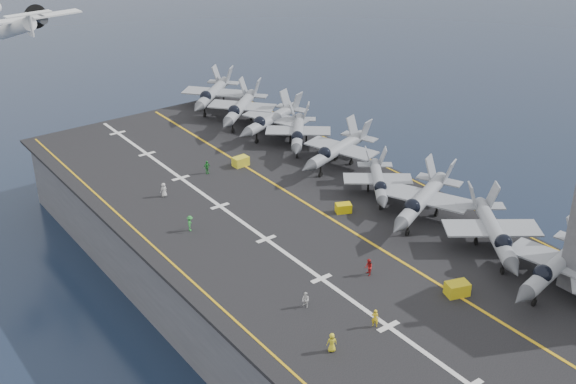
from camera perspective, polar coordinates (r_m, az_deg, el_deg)
ground at (r=90.28m, az=1.52°, el=-8.33°), size 500.00×500.00×0.00m
hull at (r=87.52m, az=1.55°, el=-5.64°), size 36.00×90.00×10.00m
flight_deck at (r=84.88m, az=1.60°, el=-2.66°), size 38.00×92.00×0.40m
foul_line at (r=86.42m, az=3.17°, el=-1.96°), size 0.35×90.00×0.02m
landing_centerline at (r=81.69m, az=-1.74°, el=-3.74°), size 0.50×90.00×0.02m
deck_edge_port at (r=76.95m, az=-8.53°, el=-6.14°), size 0.25×90.00×0.02m
deck_edge_stbd at (r=96.01m, az=10.37°, el=0.67°), size 0.25×90.00×0.02m
fighter_jet_1 at (r=76.98m, az=20.53°, el=-5.31°), size 17.50×13.35×5.48m
fighter_jet_2 at (r=81.12m, az=15.98°, el=-2.90°), size 17.67×18.84×5.45m
fighter_jet_3 at (r=86.04m, az=10.59°, el=-0.47°), size 19.00×16.33×5.57m
fighter_jet_4 at (r=90.97m, az=7.15°, el=0.97°), size 14.83×15.64×4.53m
fighter_jet_5 at (r=98.69m, az=3.97°, el=3.46°), size 17.61×14.35×5.28m
fighter_jet_6 at (r=104.79m, az=0.80°, el=4.83°), size 16.35×17.06×4.95m
fighter_jet_7 at (r=109.42m, az=-1.26°, el=5.87°), size 17.74×14.92×5.24m
fighter_jet_8 at (r=114.23m, az=-3.78°, el=6.78°), size 18.79×18.24×5.47m
tow_cart_a at (r=73.99m, az=13.22°, el=-7.45°), size 2.62×2.11×1.36m
tow_cart_b at (r=87.38m, az=4.40°, el=-1.27°), size 2.18×1.85×1.11m
tow_cart_c at (r=99.59m, az=-3.76°, el=2.43°), size 2.18×1.47×1.28m
crew_0 at (r=64.96m, az=3.49°, el=-11.78°), size 1.34×1.16×1.88m
crew_1 at (r=68.19m, az=6.89°, el=-9.85°), size 1.31×1.33×1.87m
crew_2 at (r=70.25m, az=1.40°, el=-8.52°), size 0.78×1.06×1.65m
crew_3 at (r=83.72m, az=-7.75°, el=-2.47°), size 1.27×1.35×1.88m
crew_4 at (r=97.53m, az=-6.42°, el=1.96°), size 1.19×0.87×1.84m
crew_5 at (r=92.05m, az=-9.79°, el=0.17°), size 1.16×0.83×1.84m
crew_7 at (r=75.36m, az=6.39°, el=-5.93°), size 1.16×1.33×1.87m
transport_plane at (r=117.17m, az=-20.76°, el=11.99°), size 21.53×15.39×4.88m
fighter_jet_9 at (r=121.11m, az=-5.98°, el=7.85°), size 18.79×18.24×5.47m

